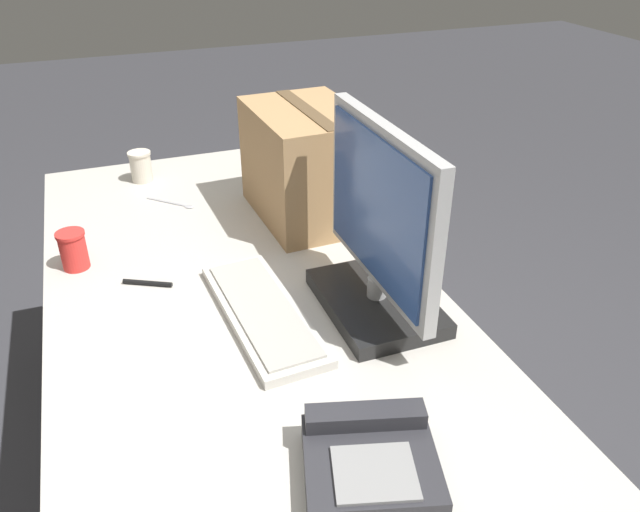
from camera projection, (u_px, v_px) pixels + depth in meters
ground_plane at (256, 484)px, 1.88m from camera, size 12.00×12.00×0.00m
office_desk at (249, 395)px, 1.70m from camera, size 1.80×0.90×0.72m
monitor at (379, 240)px, 1.34m from camera, size 0.47×0.23×0.44m
keyboard at (263, 312)px, 1.40m from camera, size 0.47×0.18×0.03m
desk_phone at (370, 461)px, 1.01m from camera, size 0.25×0.26×0.08m
paper_cup_left at (141, 166)px, 2.04m from camera, size 0.07×0.07×0.10m
paper_cup_right at (73, 250)px, 1.56m from camera, size 0.07×0.07×0.10m
spoon at (176, 204)px, 1.90m from camera, size 0.13×0.13×0.00m
cardboard_box at (307, 164)px, 1.77m from camera, size 0.40×0.29×0.32m
pen_marker at (148, 283)px, 1.51m from camera, size 0.07×0.11×0.01m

